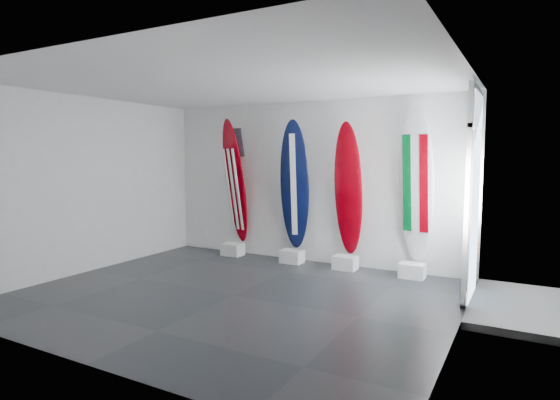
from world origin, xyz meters
The scene contains 16 objects.
floor centered at (0.00, 0.00, 0.00)m, with size 6.00×6.00×0.00m, color black.
ceiling centered at (0.00, 0.00, 3.00)m, with size 6.00×6.00×0.00m, color white.
wall_back centered at (0.00, 2.50, 1.50)m, with size 6.00×6.00×0.00m, color silver.
wall_front centered at (0.00, -2.50, 1.50)m, with size 6.00×6.00×0.00m, color silver.
wall_left centered at (-3.00, 0.00, 1.50)m, with size 5.00×5.00×0.00m, color silver.
wall_right centered at (3.00, 0.00, 1.50)m, with size 5.00×5.00×0.00m, color silver.
display_block_usa centered at (-1.53, 2.18, 0.12)m, with size 0.40×0.30×0.24m, color white.
surfboard_usa centered at (-1.53, 2.28, 1.48)m, with size 0.57×0.08×2.51m, color #83000A.
display_block_navy centered at (-0.19, 2.18, 0.12)m, with size 0.40×0.30×0.24m, color white.
surfboard_navy centered at (-0.19, 2.28, 1.45)m, with size 0.55×0.08×2.43m, color black.
display_block_swiss centered at (0.86, 2.18, 0.12)m, with size 0.40×0.30×0.24m, color white.
surfboard_swiss centered at (0.86, 2.28, 1.41)m, with size 0.53×0.08×2.35m, color #83000A.
display_block_italy centered at (2.02, 2.18, 0.12)m, with size 0.40×0.30×0.24m, color white.
surfboard_italy centered at (2.02, 2.28, 1.54)m, with size 0.59×0.08×2.60m, color white.
wall_outlet centered at (-2.45, 2.48, 0.35)m, with size 0.09×0.02×0.13m, color silver.
glass_door centered at (2.97, 1.55, 1.43)m, with size 0.12×1.16×2.85m, color white, non-canonical shape.
Camera 1 is at (3.65, -5.29, 1.99)m, focal length 29.34 mm.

